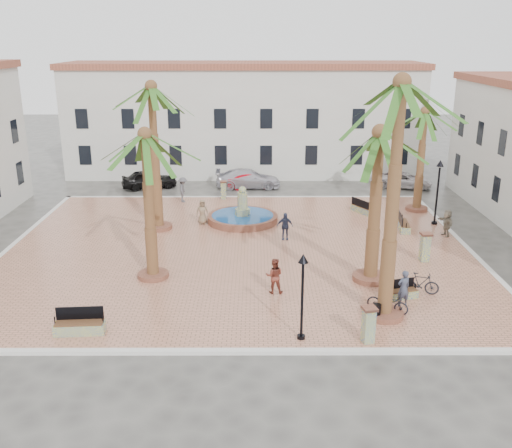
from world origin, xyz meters
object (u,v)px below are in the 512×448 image
Objects in this scene: lamppost_s at (303,282)px; fountain at (243,217)px; palm_sw at (146,152)px; palm_s at (400,108)px; bench_ne at (362,209)px; pedestrian_north at (183,190)px; bicycle_b at (420,283)px; bollard_n at (223,190)px; bench_e at (403,225)px; litter_bin at (376,312)px; pedestrian_fountain_b at (285,226)px; palm_ne at (424,124)px; car_silver at (248,179)px; pedestrian_fountain_a at (202,212)px; bench_s at (80,326)px; palm_nw at (152,103)px; bollard_e at (425,247)px; palm_e at (379,152)px; bicycle_a at (388,302)px; cyclist_a at (403,288)px; car_white at (404,180)px; car_black at (149,179)px; bollard_se at (369,324)px; bench_se at (400,293)px; car_red at (251,180)px; cyclist_b at (274,276)px; lamppost_e at (439,181)px; pedestrian_east at (447,223)px.

fountain is at bearing 99.85° from lamppost_s.
palm_sw is 0.74× the size of palm_s.
lamppost_s is at bearing 132.30° from bench_ne.
bicycle_b is at bearing -142.34° from pedestrian_north.
bench_e is at bearing -31.84° from bollard_n.
pedestrian_fountain_b is at bearing 108.46° from litter_bin.
palm_ne is at bearing 11.93° from fountain.
pedestrian_north is 0.35× the size of car_silver.
pedestrian_fountain_a is at bearing 123.06° from litter_bin.
bench_s is at bearing -111.48° from pedestrian_fountain_a.
palm_nw is 5.35× the size of bicycle_b.
palm_e is at bearing -143.23° from bollard_e.
bollard_e is 6.81m from bicycle_a.
fountain is at bearing -79.41° from cyclist_a.
palm_sw reaches higher than cyclist_a.
lamppost_s is 11.76m from pedestrian_fountain_b.
palm_s is 21.77m from bollard_n.
car_white reaches higher than bicycle_b.
car_silver is (2.79, 9.77, -0.20)m from pedestrian_fountain_a.
bollard_e is at bearing -149.79° from car_black.
palm_s is 15.22m from bench_s.
bench_e is 1.23× the size of bollard_e.
palm_s is at bearing 62.72° from bollard_se.
bench_se is at bearing -54.51° from pedestrian_fountain_a.
pedestrian_fountain_a is (-8.45, 12.98, 0.45)m from litter_bin.
pedestrian_north is at bearing 124.73° from car_red.
bicycle_a is (1.33, 2.54, -0.30)m from bollard_se.
palm_e is 7.43m from cyclist_b.
bench_se is at bearing 37.32° from lamppost_s.
bollard_e is at bearing -34.01° from pedestrian_fountain_a.
palm_e reaches higher than car_white.
lamppost_s is 26.39m from car_black.
lamppost_s reaches higher than car_white.
pedestrian_fountain_b reaches higher than bollard_n.
bollard_e reaches higher than bench_e.
palm_s is at bearing -115.20° from lamppost_e.
pedestrian_fountain_b is 0.42× the size of car_red.
bench_s is 1.36× the size of bollard_se.
bollard_e is (3.35, 2.50, -5.54)m from palm_e.
litter_bin is at bearing 165.00° from bicycle_a.
bench_e is 0.46× the size of lamppost_e.
bench_se is 1.06× the size of pedestrian_fountain_b.
cyclist_a is (13.59, 2.44, 0.54)m from bench_s.
cyclist_a is at bearing -170.77° from car_red.
palm_s is 10.76m from bollard_e.
bicycle_a is 1.11× the size of pedestrian_east.
palm_e is 13.10m from palm_ne.
bench_e is 4.08m from bench_ne.
bench_s is at bearing -94.59° from palm_nw.
cyclist_a is (-2.66, -10.49, 0.56)m from bench_e.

